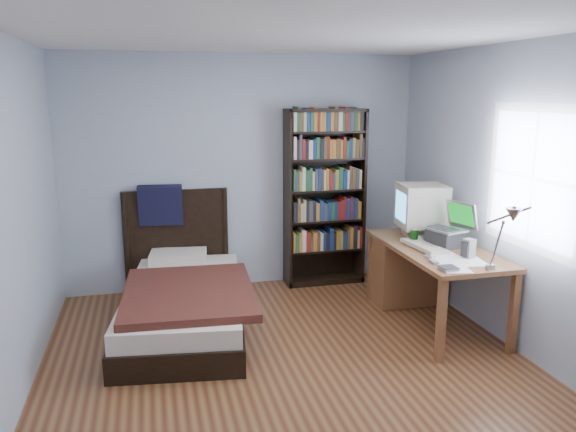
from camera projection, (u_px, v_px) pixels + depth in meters
The scene contains 14 objects.
room at pixel (295, 212), 4.06m from camera, with size 4.20×4.24×2.50m.
desk at pixel (414, 267), 5.54m from camera, with size 0.75×1.54×0.73m.
crt_monitor at pixel (421, 206), 5.44m from camera, with size 0.49×0.46×0.51m.
laptop at pixel (446, 234), 5.07m from camera, with size 0.42×0.40×0.41m.
desk_lamp at pixel (510, 221), 3.97m from camera, with size 0.23×0.50×0.59m.
keyboard at pixel (424, 246), 5.03m from camera, with size 0.20×0.51×0.04m, color beige.
speaker at pixel (469, 248), 4.72m from camera, with size 0.08×0.08×0.16m, color gray.
soda_can at pixel (414, 236), 5.19m from camera, with size 0.07×0.07×0.13m, color #0A3607.
mouse at pixel (420, 238), 5.32m from camera, with size 0.06×0.10×0.03m, color silver.
phone_silver at pixel (429, 257), 4.73m from camera, with size 0.05×0.09×0.02m, color silver.
phone_grey at pixel (434, 262), 4.59m from camera, with size 0.05×0.10×0.02m, color gray.
external_drive at pixel (449, 269), 4.41m from camera, with size 0.12×0.12×0.03m, color gray.
bookshelf at pixel (325, 197), 6.16m from camera, with size 0.87×0.30×1.93m.
bed at pixel (184, 297), 5.16m from camera, with size 1.30×2.19×1.16m.
Camera 1 is at (-0.98, -3.84, 2.10)m, focal length 35.00 mm.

